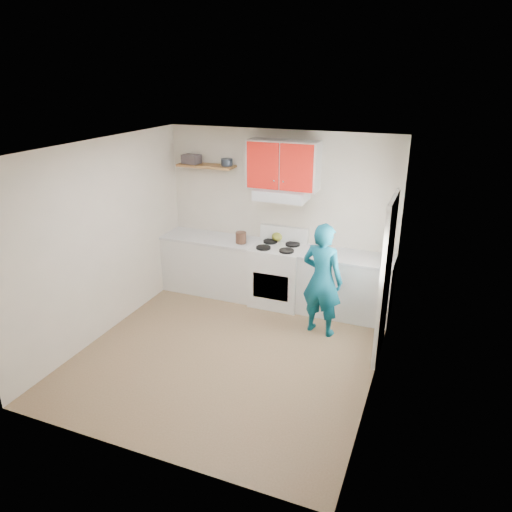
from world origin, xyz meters
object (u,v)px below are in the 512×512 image
at_px(stove, 278,275).
at_px(person, 322,280).
at_px(kettle, 277,237).
at_px(crock, 241,238).
at_px(tin, 227,162).

bearing_deg(stove, person, -37.03).
distance_m(stove, kettle, 0.59).
distance_m(stove, crock, 0.80).
bearing_deg(crock, kettle, 30.81).
xyz_separation_m(tin, kettle, (0.81, 0.04, -1.10)).
bearing_deg(person, kettle, -31.52).
height_order(stove, kettle, kettle).
bearing_deg(crock, tin, 142.44).
bearing_deg(person, stove, -25.65).
distance_m(tin, person, 2.34).
bearing_deg(crock, person, -22.38).
relative_size(stove, kettle, 5.39).
relative_size(kettle, person, 0.11).
bearing_deg(person, crock, -11.01).
relative_size(stove, person, 0.59).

